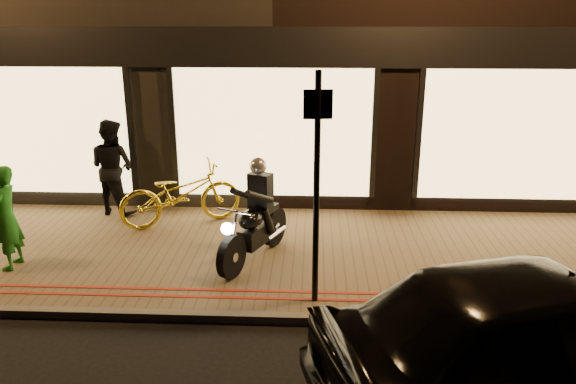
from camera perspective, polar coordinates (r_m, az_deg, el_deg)
The scene contains 10 objects.
ground at distance 7.30m, azimuth -3.70°, elevation -13.26°, with size 90.00×90.00×0.00m, color black.
sidewalk at distance 9.03m, azimuth -2.33°, elevation -6.33°, with size 50.00×4.00×0.12m, color brown.
kerb_stone at distance 7.31m, azimuth -3.67°, elevation -12.65°, with size 50.00×0.14×0.12m, color #59544C.
red_kerb_lines at distance 7.71m, azimuth -3.27°, elevation -10.35°, with size 50.00×0.26×0.01m.
motorcycle at distance 8.50m, azimuth -3.35°, elevation -3.02°, with size 0.93×1.83×1.59m.
sign_post at distance 6.92m, azimuth 2.93°, elevation 1.32°, with size 0.35×0.09×3.00m.
bicycle_gold at distance 10.08m, azimuth -10.85°, elevation -0.19°, with size 0.75×2.15×1.13m, color gold.
person_green at distance 9.14m, azimuth -26.74°, elevation -2.37°, with size 0.57×0.37×1.56m, color #1D701D.
person_dark at distance 10.86m, azimuth -17.41°, elevation 2.43°, with size 0.87×0.68×1.79m, color black.
parked_car at distance 6.14m, azimuth 24.36°, elevation -13.13°, with size 1.83×4.54×1.55m, color black.
Camera 1 is at (0.75, -6.19, 3.79)m, focal length 35.00 mm.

